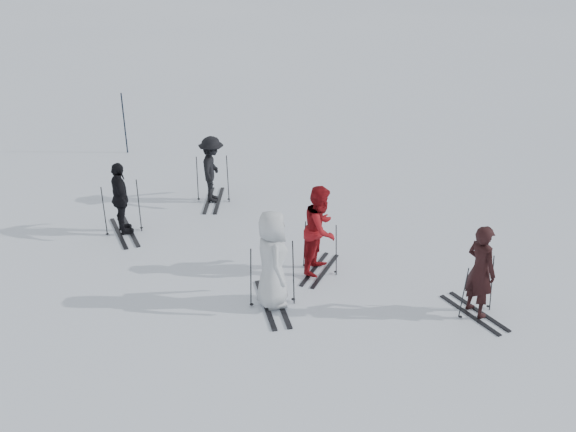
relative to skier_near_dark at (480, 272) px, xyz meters
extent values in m
plane|color=silver|center=(-2.87, 2.11, -0.91)|extent=(120.00, 120.00, 0.00)
imported|color=black|center=(0.00, 0.00, 0.00)|extent=(0.59, 0.76, 1.83)
imported|color=maroon|center=(-2.37, 2.33, 0.04)|extent=(1.14, 1.18, 1.91)
imported|color=#B6BCC1|center=(-3.66, 1.31, 0.06)|extent=(0.65, 0.98, 1.96)
imported|color=black|center=(-6.36, 5.26, -0.04)|extent=(0.59, 1.08, 1.75)
imported|color=black|center=(-3.99, 6.61, -0.04)|extent=(0.94, 1.27, 1.75)
cylinder|color=black|center=(-6.08, 11.17, 0.06)|extent=(0.05, 0.05, 1.94)
camera|label=1|loc=(-6.09, -9.06, 5.97)|focal=40.00mm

